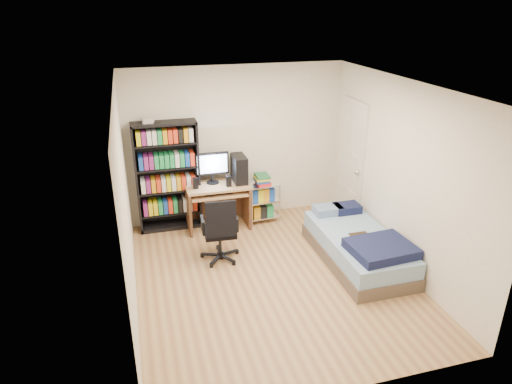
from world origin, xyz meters
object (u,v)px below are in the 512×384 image
object	(u,v)px
computer_desk	(223,187)
bed	(359,246)
office_chair	(220,241)
media_shelf	(168,175)

from	to	relation	value
computer_desk	bed	size ratio (longest dim) A/B	0.66
computer_desk	bed	world-z (taller)	computer_desk
bed	office_chair	bearing A→B (deg)	163.20
media_shelf	bed	world-z (taller)	media_shelf
computer_desk	office_chair	size ratio (longest dim) A/B	1.28
media_shelf	computer_desk	size ratio (longest dim) A/B	1.47
media_shelf	bed	xyz separation A→B (m)	(2.41, -1.77, -0.65)
office_chair	bed	world-z (taller)	office_chair
computer_desk	office_chair	bearing A→B (deg)	-103.93
computer_desk	office_chair	xyz separation A→B (m)	(-0.26, -1.06, -0.36)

